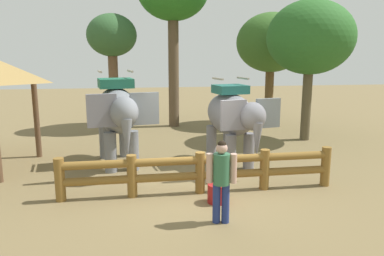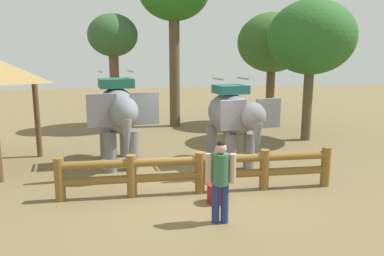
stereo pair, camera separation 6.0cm
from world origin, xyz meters
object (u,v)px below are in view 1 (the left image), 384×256
(elephant_near_left, at_px, (118,113))
(elephant_center, at_px, (233,117))
(tree_far_right, at_px, (310,38))
(feed_bucket, at_px, (217,193))
(tree_far_left, at_px, (112,39))
(tree_deep_back, at_px, (271,43))
(log_fence, at_px, (200,170))
(tourist_woman_in_black, at_px, (221,176))

(elephant_near_left, distance_m, elephant_center, 3.52)
(tree_far_right, relative_size, feed_bucket, 12.11)
(elephant_near_left, distance_m, tree_far_left, 6.40)
(elephant_near_left, relative_size, tree_deep_back, 0.65)
(feed_bucket, bearing_deg, tree_deep_back, 63.60)
(log_fence, xyz_separation_m, tree_far_right, (5.24, 5.23, 3.42))
(tourist_woman_in_black, height_order, tree_far_left, tree_far_left)
(log_fence, relative_size, feed_bucket, 15.36)
(tourist_woman_in_black, bearing_deg, tree_deep_back, 65.25)
(log_fence, xyz_separation_m, elephant_center, (1.40, 2.21, 0.93))
(tree_far_left, bearing_deg, tree_far_right, -23.70)
(tourist_woman_in_black, distance_m, tree_deep_back, 11.81)
(elephant_center, relative_size, tree_deep_back, 0.61)
(tree_far_left, xyz_separation_m, tree_far_right, (7.73, -3.39, -0.05))
(elephant_near_left, relative_size, tree_far_right, 0.64)
(tree_far_left, height_order, tree_far_right, tree_far_right)
(tourist_woman_in_black, bearing_deg, tree_far_right, 53.77)
(log_fence, bearing_deg, elephant_center, 57.72)
(log_fence, xyz_separation_m, tree_far_left, (-2.49, 8.62, 3.48))
(tree_far_right, bearing_deg, elephant_center, -141.87)
(tourist_woman_in_black, xyz_separation_m, tree_far_left, (-2.62, 10.36, 3.07))
(log_fence, height_order, elephant_near_left, elephant_near_left)
(log_fence, distance_m, feed_bucket, 0.84)
(elephant_center, relative_size, tree_far_right, 0.59)
(elephant_near_left, height_order, elephant_center, elephant_near_left)
(log_fence, bearing_deg, feed_bucket, -67.22)
(tourist_woman_in_black, xyz_separation_m, tree_far_right, (5.10, 6.97, 3.02))
(elephant_near_left, relative_size, tree_far_left, 0.68)
(tree_deep_back, bearing_deg, feed_bucket, -116.40)
(tourist_woman_in_black, relative_size, tree_far_right, 0.32)
(elephant_center, distance_m, tourist_woman_in_black, 4.18)
(feed_bucket, bearing_deg, elephant_near_left, 125.00)
(elephant_near_left, xyz_separation_m, elephant_center, (3.48, -0.50, -0.12))
(tree_deep_back, height_order, feed_bucket, tree_deep_back)
(tree_far_right, height_order, feed_bucket, tree_far_right)
(tree_deep_back, bearing_deg, log_fence, -119.65)
(log_fence, distance_m, tree_far_left, 9.62)
(elephant_center, bearing_deg, elephant_near_left, 171.91)
(tree_far_left, bearing_deg, elephant_near_left, -86.12)
(tree_far_left, distance_m, feed_bucket, 10.45)
(feed_bucket, bearing_deg, elephant_center, 69.07)
(feed_bucket, bearing_deg, tree_far_left, 106.62)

